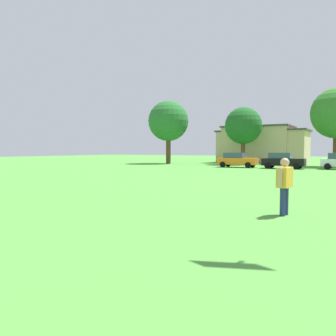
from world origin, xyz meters
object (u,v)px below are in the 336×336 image
tree_far_left (168,121)px  tree_center (243,126)px  adult_bystander (285,181)px  parked_car_orange_0 (237,160)px  parked_car_black_1 (283,161)px

tree_far_left → tree_center: size_ratio=1.17×
adult_bystander → parked_car_orange_0: adult_bystander is taller
tree_center → parked_car_black_1: bearing=-49.2°
adult_bystander → parked_car_orange_0: bearing=-149.2°
adult_bystander → parked_car_black_1: adult_bystander is taller
parked_car_orange_0 → parked_car_black_1: bearing=-2.0°
adult_bystander → tree_center: 37.28m
adult_bystander → tree_far_left: bearing=-135.7°
adult_bystander → parked_car_black_1: bearing=-159.0°
adult_bystander → tree_center: (-12.30, 34.95, 4.19)m
adult_bystander → parked_car_orange_0: size_ratio=0.41×
adult_bystander → tree_center: tree_center is taller
parked_car_black_1 → tree_center: size_ratio=0.55×
parked_car_orange_0 → parked_car_black_1: same height
parked_car_orange_0 → parked_car_black_1: size_ratio=1.00×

